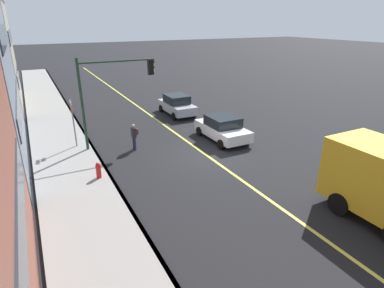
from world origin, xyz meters
The scene contains 10 objects.
ground centered at (0.00, 0.00, 0.00)m, with size 200.00×200.00×0.00m, color black.
sidewalk_slab centered at (0.00, 7.26, 0.07)m, with size 80.00×3.42×0.15m, color gray.
curb_edge centered at (0.00, 5.63, 0.07)m, with size 80.00×0.16×0.15m, color slate.
lane_stripe_center centered at (0.00, 0.00, 0.01)m, with size 80.00×0.16×0.01m, color #D8CC4C.
car_white centered at (1.64, -2.18, 0.80)m, with size 4.10×2.08×1.58m.
car_silver centered at (8.34, -2.06, 0.81)m, with size 4.00×1.95×1.61m.
pedestrian_with_backpack centered at (2.64, 3.37, 0.93)m, with size 0.38×0.37×1.60m.
traffic_light_mast centered at (3.63, 4.18, 3.75)m, with size 0.28×4.51×5.40m.
street_sign_post centered at (4.48, 6.45, 1.79)m, with size 0.60×0.08×3.05m.
fire_hydrant centered at (-0.36, 6.15, 0.47)m, with size 0.24×0.24×0.94m.
Camera 1 is at (-14.65, 8.47, 7.31)m, focal length 29.71 mm.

